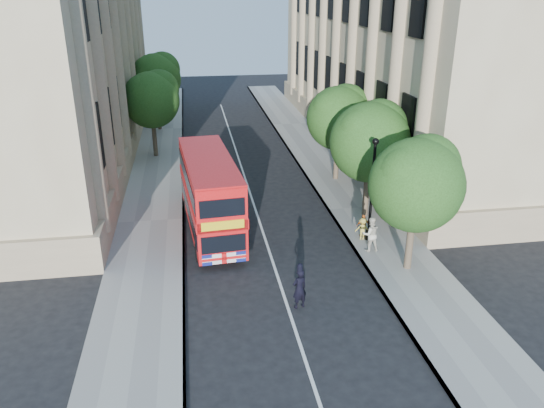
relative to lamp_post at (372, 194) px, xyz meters
name	(u,v)px	position (x,y,z in m)	size (l,w,h in m)	color
ground	(292,320)	(-5.00, -6.00, -2.51)	(120.00, 120.00, 0.00)	black
pavement_right	(358,208)	(0.75, 4.00, -2.45)	(3.50, 80.00, 0.12)	gray
pavement_left	(151,221)	(-10.75, 4.00, -2.45)	(3.50, 80.00, 0.12)	gray
building_right	(411,25)	(8.80, 18.00, 6.49)	(12.00, 38.00, 18.00)	tan
building_left	(32,29)	(-18.80, 18.00, 6.49)	(12.00, 38.00, 18.00)	tan
tree_right_near	(417,180)	(0.84, -2.97, 1.74)	(4.00, 4.00, 6.08)	#473828
tree_right_mid	(371,138)	(0.84, 3.03, 1.93)	(4.20, 4.20, 6.37)	#473828
tree_right_far	(339,115)	(0.84, 9.03, 1.80)	(4.00, 4.00, 6.15)	#473828
tree_left_far	(152,97)	(-10.96, 16.03, 1.93)	(4.00, 4.00, 6.30)	#473828
tree_left_back	(156,76)	(-10.96, 24.03, 2.20)	(4.20, 4.20, 6.65)	#473828
lamp_post	(372,194)	(0.00, 0.00, 0.00)	(0.32, 0.32, 5.16)	black
double_decker_bus	(210,193)	(-7.60, 2.31, -0.36)	(2.92, 8.59, 3.89)	red
box_van	(208,179)	(-7.54, 6.68, -1.19)	(2.18, 4.83, 2.70)	black
police_constable	(300,289)	(-4.56, -5.18, -1.66)	(0.62, 0.41, 1.69)	black
woman_pedestrian	(371,234)	(-0.32, -1.14, -1.54)	(0.82, 0.64, 1.69)	beige
child_a	(363,226)	(-0.16, 0.37, -1.81)	(0.69, 0.29, 1.17)	orange
child_b	(363,229)	(-0.29, 0.10, -1.84)	(0.72, 0.41, 1.11)	gold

